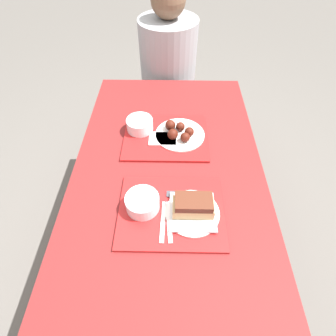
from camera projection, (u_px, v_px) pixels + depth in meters
name	position (u px, v px, depth m)	size (l,w,h in m)	color
ground_plane	(168.00, 243.00, 1.70)	(12.00, 12.00, 0.00)	#605B56
picnic_table	(168.00, 185.00, 1.22)	(0.84, 1.48, 0.73)	maroon
picnic_bench_far	(170.00, 105.00, 2.03)	(0.80, 0.28, 0.46)	maroon
tray_near	(171.00, 211.00, 1.00)	(0.40, 0.33, 0.01)	red
tray_far	(166.00, 137.00, 1.28)	(0.40, 0.33, 0.01)	red
bowl_coleslaw_near	(142.00, 202.00, 0.99)	(0.13, 0.13, 0.06)	silver
brisket_sandwich_plate	(193.00, 208.00, 0.97)	(0.21, 0.21, 0.09)	white
plastic_fork_near	(163.00, 221.00, 0.97)	(0.02, 0.17, 0.00)	white
plastic_knife_near	(169.00, 222.00, 0.97)	(0.03, 0.17, 0.00)	white
condiment_packet	(171.00, 194.00, 1.05)	(0.04, 0.03, 0.01)	#3F3F47
bowl_coleslaw_far	(140.00, 124.00, 1.28)	(0.13, 0.13, 0.06)	silver
wings_plate_far	(179.00, 132.00, 1.26)	(0.24, 0.24, 0.06)	white
napkin_far	(163.00, 139.00, 1.26)	(0.13, 0.09, 0.01)	white
person_seated_across	(168.00, 57.00, 1.74)	(0.37, 0.37, 0.75)	#9E9EA3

